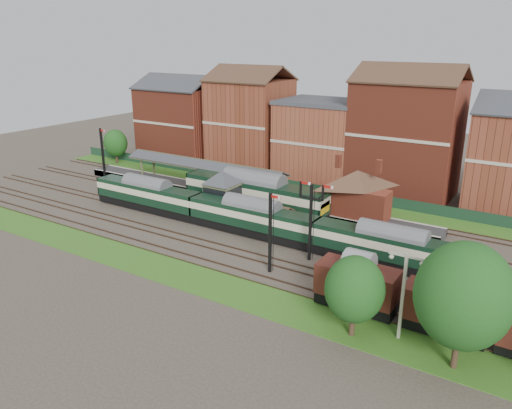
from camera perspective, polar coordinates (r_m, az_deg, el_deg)
The scene contains 21 objects.
ground at distance 59.20m, azimuth -3.28°, elevation -2.82°, with size 160.00×160.00×0.00m, color #473D33.
grass_back at distance 72.03m, azimuth 4.11°, elevation 1.15°, with size 90.00×4.50×0.06m, color #2D6619.
grass_front at distance 50.75m, azimuth -11.21°, elevation -6.94°, with size 90.00×5.00×0.06m, color #2D6619.
fence at distance 73.52m, azimuth 4.87°, elevation 2.08°, with size 90.00×0.12×1.50m, color #193823.
platform at distance 69.26m, azimuth -1.99°, elevation 0.87°, with size 55.00×3.40×1.00m, color #2D2D2D.
signal_box at distance 62.29m, azimuth -3.85°, elevation 1.38°, with size 5.40×5.40×6.00m.
brick_hut at distance 58.80m, azimuth 2.52°, elevation -1.71°, with size 3.20×2.64×2.94m.
station_building at distance 60.71m, azimuth 11.38°, elevation 1.34°, with size 8.10×8.10×5.90m.
canopy at distance 71.58m, azimuth -6.01°, elevation 4.77°, with size 26.00×3.89×4.08m.
semaphore_bracket at distance 49.77m, azimuth 6.30°, elevation -1.45°, with size 3.60×0.25×8.18m.
semaphore_platform_end at distance 83.38m, azimuth -17.14°, elevation 5.72°, with size 1.23×0.25×8.00m.
semaphore_siding at distance 47.11m, azimuth 1.65°, elevation -3.15°, with size 1.23×0.25×8.00m.
yard_lamp at distance 38.49m, azimuth 16.47°, elevation -9.51°, with size 2.60×0.22×7.00m.
town_backdrop at distance 78.23m, azimuth 7.28°, elevation 7.72°, with size 69.00×10.00×16.00m.
dmu_train at distance 56.61m, azimuth -0.48°, elevation -1.44°, with size 48.43×2.55×3.72m.
platform_railcar at distance 63.60m, azimuth -0.21°, elevation 1.29°, with size 19.84×3.12×4.57m.
goods_van_a at distance 41.04m, azimuth 20.87°, elevation -11.06°, with size 6.26×2.71×3.80m.
goods_van_b at distance 42.53m, azimuth 11.49°, elevation -8.87°, with size 6.61×2.86×4.01m.
tree_near at distance 35.79m, azimuth 22.65°, elevation -9.61°, with size 6.41×6.41×9.27m.
tree_far at distance 38.05m, azimuth 11.20°, elevation -9.49°, with size 4.47×4.47×6.52m.
tree_back at distance 92.54m, azimuth -15.76°, elevation 6.77°, with size 4.18×4.18×6.10m.
Camera 1 is at (32.24, -44.68, 21.66)m, focal length 35.00 mm.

